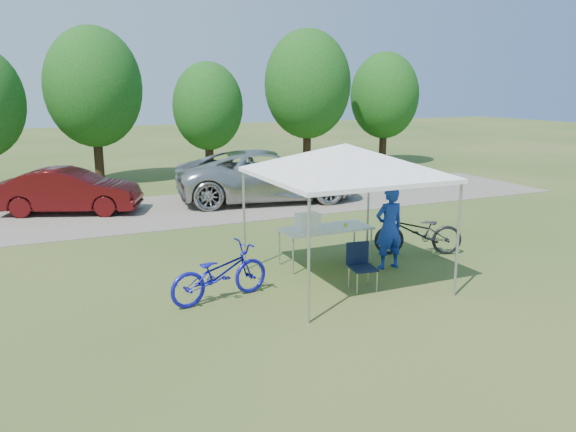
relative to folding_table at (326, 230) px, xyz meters
name	(u,v)px	position (x,y,z in m)	size (l,w,h in m)	color
ground	(343,282)	(-0.24, -1.18, -0.77)	(100.00, 100.00, 0.00)	#2D5119
gravel_strip	(220,206)	(-0.24, 6.82, -0.76)	(24.00, 5.00, 0.02)	gray
canopy	(346,148)	(-0.24, -1.18, 1.88)	(4.53, 4.53, 3.00)	#A5A5AA
treeline	(165,93)	(-0.53, 12.87, 2.76)	(24.89, 4.28, 6.30)	#382314
folding_table	(326,230)	(0.00, 0.00, 0.00)	(1.98, 0.82, 0.81)	white
folding_chair	(360,262)	(-0.10, -1.60, -0.25)	(0.51, 0.53, 0.88)	black
cooler	(308,222)	(-0.44, 0.00, 0.22)	(0.48, 0.33, 0.35)	white
ice_cream_cup	(346,225)	(0.46, -0.05, 0.07)	(0.08, 0.08, 0.06)	gold
cyclist	(389,228)	(1.08, -0.79, 0.11)	(0.64, 0.42, 1.76)	#1331A1
bike_blue	(220,273)	(-2.73, -1.09, -0.26)	(0.67, 1.93, 1.01)	#1513AB
bike_dark	(418,232)	(2.27, -0.24, -0.25)	(0.70, 2.00, 1.05)	black
minivan	(267,175)	(1.52, 7.01, 0.10)	(2.82, 6.11, 1.70)	#B8B9B4
sedan	(70,191)	(-4.69, 7.64, -0.07)	(1.44, 4.13, 1.36)	#490C0D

